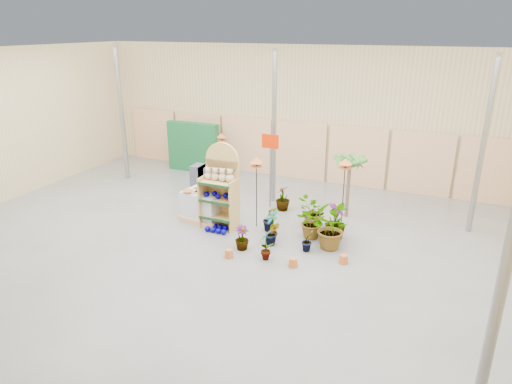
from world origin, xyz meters
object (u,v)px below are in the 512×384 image
at_px(display_shelf, 221,189).
at_px(potted_plant_2, 312,221).
at_px(pallet_stack, 205,205).
at_px(bird_table_front, 257,163).

distance_m(display_shelf, potted_plant_2, 2.51).
relative_size(display_shelf, pallet_stack, 1.73).
bearing_deg(pallet_stack, potted_plant_2, 10.04).
height_order(display_shelf, pallet_stack, display_shelf).
xyz_separation_m(display_shelf, potted_plant_2, (2.42, 0.24, -0.60)).
relative_size(pallet_stack, bird_table_front, 0.68).
relative_size(display_shelf, bird_table_front, 1.18).
distance_m(display_shelf, bird_table_front, 1.20).
height_order(pallet_stack, bird_table_front, bird_table_front).
bearing_deg(pallet_stack, bird_table_front, 13.30).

